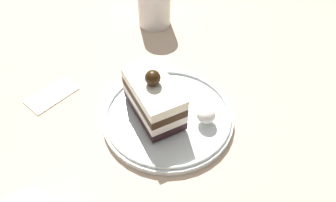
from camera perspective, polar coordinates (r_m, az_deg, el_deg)
ground_plane at (r=0.58m, az=-0.09°, el=-1.22°), size 2.40×2.40×0.00m
dessert_plate at (r=0.56m, az=0.00°, el=-2.68°), size 0.23×0.23×0.02m
cake_slice at (r=0.53m, az=-2.70°, el=0.70°), size 0.14×0.10×0.09m
whipped_cream_dollop at (r=0.53m, az=6.91°, el=-2.51°), size 0.03×0.03×0.03m
fork at (r=0.61m, az=-1.95°, el=4.51°), size 0.08×0.09×0.00m
drink_glass_near at (r=0.77m, az=-2.52°, el=16.89°), size 0.08×0.08×0.11m
folded_napkin at (r=0.64m, az=-20.33°, el=1.07°), size 0.06×0.10×0.00m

